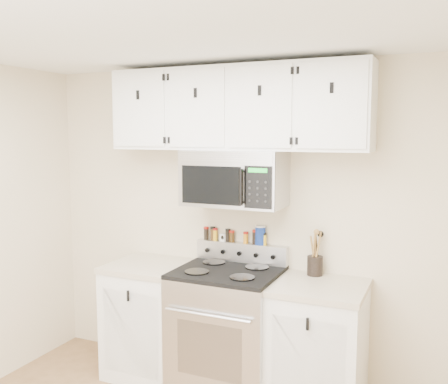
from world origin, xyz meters
name	(u,v)px	position (x,y,z in m)	size (l,w,h in m)	color
back_wall	(243,224)	(0.00, 1.75, 1.25)	(3.50, 0.01, 2.50)	beige
ceiling	(102,15)	(0.00, 0.00, 2.50)	(3.50, 3.50, 0.01)	white
range	(228,329)	(0.00, 1.43, 0.49)	(0.76, 0.65, 1.10)	#B7B7BA
base_cabinet_left	(151,318)	(-0.69, 1.45, 0.46)	(0.64, 0.62, 0.92)	white
base_cabinet_right	(318,347)	(0.69, 1.45, 0.46)	(0.64, 0.62, 0.92)	white
microwave	(234,178)	(0.00, 1.55, 1.63)	(0.76, 0.44, 0.42)	#9E9EA3
upper_cabinets	(236,109)	(0.00, 1.58, 2.15)	(2.00, 0.35, 0.62)	white
utensil_crock	(315,264)	(0.60, 1.66, 1.00)	(0.11, 0.11, 0.33)	black
kitchen_timer	(224,237)	(-0.16, 1.71, 1.13)	(0.05, 0.04, 0.06)	white
salt_canister	(260,235)	(0.16, 1.71, 1.18)	(0.08, 0.08, 0.15)	navy
spice_jar_0	(206,233)	(-0.31, 1.71, 1.15)	(0.04, 0.04, 0.11)	black
spice_jar_1	(213,233)	(-0.25, 1.71, 1.16)	(0.04, 0.04, 0.11)	#442B10
spice_jar_2	(215,234)	(-0.23, 1.71, 1.15)	(0.04, 0.04, 0.10)	gold
spice_jar_3	(228,235)	(-0.12, 1.71, 1.15)	(0.04, 0.04, 0.10)	black
spice_jar_4	(232,236)	(-0.09, 1.71, 1.15)	(0.04, 0.04, 0.09)	#402A0F
spice_jar_5	(246,237)	(0.03, 1.71, 1.15)	(0.04, 0.04, 0.09)	orange
spice_jar_6	(255,237)	(0.11, 1.71, 1.16)	(0.05, 0.05, 0.11)	black
spice_jar_7	(256,237)	(0.12, 1.71, 1.16)	(0.04, 0.04, 0.11)	#412B0F
spice_jar_8	(264,239)	(0.19, 1.71, 1.15)	(0.04, 0.04, 0.10)	yellow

